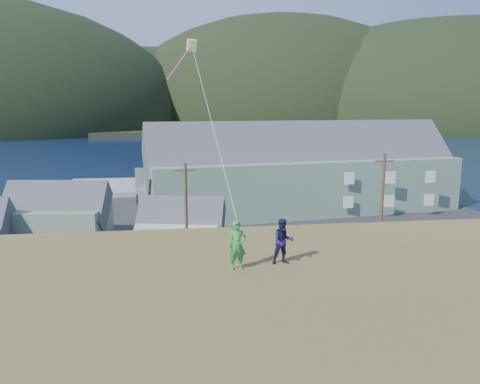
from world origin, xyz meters
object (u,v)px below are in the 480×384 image
lodge (303,170)px  shed_white (181,227)px  shed_palegreen_near (57,215)px  kite_flyer_green (237,245)px  wharf (148,187)px  shed_palegreen_far (172,189)px  kite_flyer_navy (283,241)px

lodge → shed_white: size_ratio=4.69×
shed_palegreen_near → kite_flyer_green: 33.64m
shed_palegreen_near → kite_flyer_green: bearing=-57.8°
wharf → lodge: lodge is taller
shed_white → shed_palegreen_far: bearing=104.8°
shed_palegreen_near → shed_white: shed_palegreen_near is taller
kite_flyer_green → shed_white: bearing=88.6°
wharf → shed_white: size_ratio=3.05×
shed_white → kite_flyer_green: bearing=-73.6°
wharf → shed_palegreen_far: shed_palegreen_far is taller
kite_flyer_navy → lodge: bearing=69.6°
wharf → lodge: bearing=-41.9°
shed_palegreen_far → kite_flyer_green: bearing=-91.8°
wharf → kite_flyer_green: kite_flyer_green is taller
shed_palegreen_far → kite_flyer_navy: 44.86m
kite_flyer_green → kite_flyer_navy: (1.80, 0.40, -0.04)m
kite_flyer_green → lodge: bearing=65.8°
shed_white → kite_flyer_navy: bearing=-69.4°
wharf → kite_flyer_green: bearing=-83.3°
lodge → shed_white: lodge is taller
wharf → shed_palegreen_near: bearing=-103.9°
lodge → shed_white: (-15.33, -15.39, -2.88)m
kite_flyer_green → kite_flyer_navy: 1.84m
kite_flyer_green → wharf: bearing=90.9°
kite_flyer_green → kite_flyer_navy: kite_flyer_green is taller
shed_palegreen_far → wharf: bearing=100.4°
shed_palegreen_near → kite_flyer_navy: kite_flyer_navy is taller
wharf → kite_flyer_navy: size_ratio=14.93×
lodge → kite_flyer_green: bearing=-116.9°
lodge → wharf: bearing=129.6°
wharf → lodge: size_ratio=0.65×
lodge → kite_flyer_green: 42.63m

